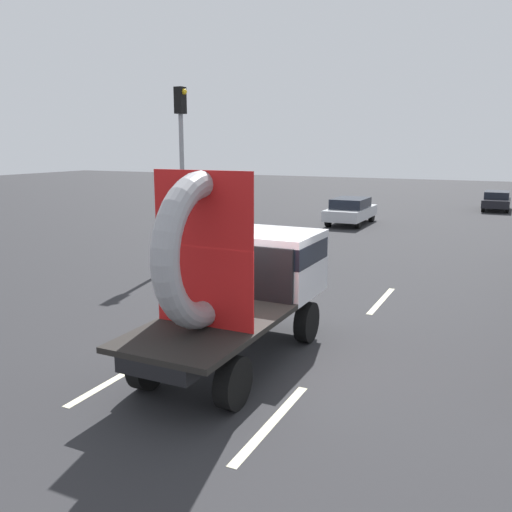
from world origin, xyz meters
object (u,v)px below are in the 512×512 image
(flatbed_truck, at_px, (246,274))
(oncoming_car, at_px, (497,200))
(distant_sedan, at_px, (351,210))
(traffic_light, at_px, (182,151))

(flatbed_truck, xyz_separation_m, oncoming_car, (3.55, 28.94, -1.03))
(distant_sedan, bearing_deg, oncoming_car, 56.19)
(distant_sedan, relative_size, oncoming_car, 1.14)
(oncoming_car, bearing_deg, traffic_light, -113.80)
(distant_sedan, height_order, oncoming_car, distant_sedan)
(distant_sedan, distance_m, oncoming_car, 12.17)
(flatbed_truck, bearing_deg, distant_sedan, 99.72)
(distant_sedan, bearing_deg, flatbed_truck, -80.28)
(distant_sedan, bearing_deg, traffic_light, -103.72)
(flatbed_truck, height_order, traffic_light, traffic_light)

